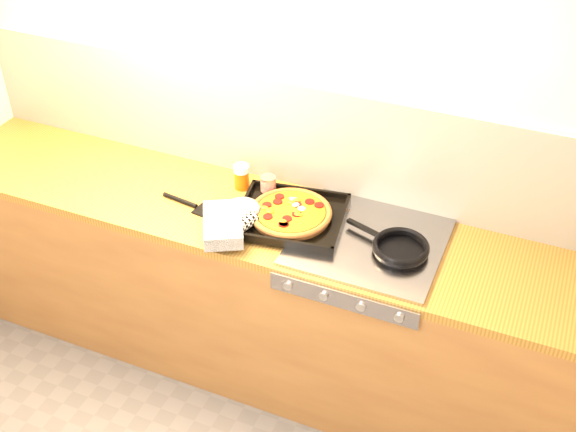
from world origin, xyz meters
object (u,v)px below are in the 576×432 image
at_px(frying_pan, 400,248).
at_px(juice_glass, 242,177).
at_px(tomato_can, 268,186).
at_px(pizza_on_tray, 272,216).

height_order(frying_pan, juice_glass, juice_glass).
xyz_separation_m(frying_pan, tomato_can, (-0.65, 0.17, 0.01)).
height_order(tomato_can, juice_glass, juice_glass).
height_order(pizza_on_tray, tomato_can, tomato_can).
bearing_deg(frying_pan, juice_glass, 167.04).
bearing_deg(frying_pan, tomato_can, 165.21).
bearing_deg(pizza_on_tray, tomato_can, 118.84).
bearing_deg(tomato_can, pizza_on_tray, -61.16).
xyz_separation_m(tomato_can, juice_glass, (-0.14, 0.01, 0.01)).
xyz_separation_m(pizza_on_tray, frying_pan, (0.55, 0.02, -0.01)).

